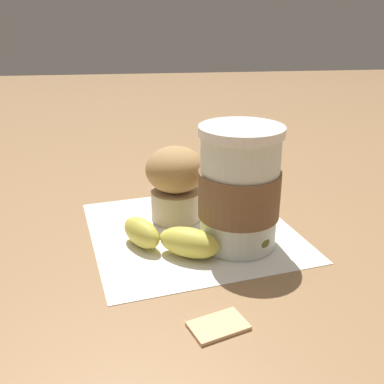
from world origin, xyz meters
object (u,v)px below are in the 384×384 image
Objects in this scene: coffee_cup at (239,189)px; sugar_packet at (214,325)px; banana at (190,239)px; muffin at (176,181)px.

coffee_cup reaches higher than sugar_packet.
coffee_cup is 0.17m from sugar_packet.
sugar_packet is (0.05, 0.15, -0.07)m from coffee_cup.
banana is 3.44× the size of sugar_packet.
sugar_packet is (-0.01, 0.13, -0.01)m from banana.
banana is (-0.01, 0.09, -0.04)m from muffin.
banana is at bearing 15.61° from coffee_cup.
muffin reaches higher than banana.
banana is at bearing 94.73° from muffin.
coffee_cup is at bearing -164.39° from banana.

